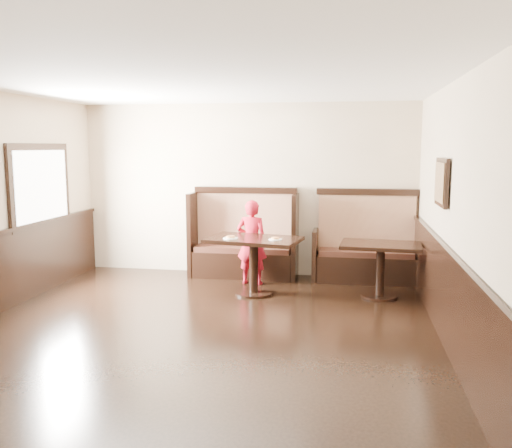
% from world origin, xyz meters
% --- Properties ---
extents(ground, '(7.00, 7.00, 0.00)m').
position_xyz_m(ground, '(0.00, 0.00, 0.00)').
color(ground, black).
rests_on(ground, ground).
extents(room_shell, '(7.00, 7.00, 7.00)m').
position_xyz_m(room_shell, '(-0.30, 0.28, 0.67)').
color(room_shell, '#C6B08F').
rests_on(room_shell, ground).
extents(booth_main, '(1.75, 0.72, 1.45)m').
position_xyz_m(booth_main, '(0.00, 3.30, 0.53)').
color(booth_main, black).
rests_on(booth_main, ground).
extents(booth_neighbor, '(1.65, 0.72, 1.45)m').
position_xyz_m(booth_neighbor, '(1.95, 3.29, 0.48)').
color(booth_neighbor, black).
rests_on(booth_neighbor, ground).
extents(table_main, '(1.41, 1.02, 0.82)m').
position_xyz_m(table_main, '(0.35, 2.23, 0.63)').
color(table_main, black).
rests_on(table_main, ground).
extents(table_neighbor, '(1.15, 0.80, 0.76)m').
position_xyz_m(table_neighbor, '(2.13, 2.38, 0.57)').
color(table_neighbor, black).
rests_on(table_neighbor, ground).
extents(child, '(0.50, 0.35, 1.30)m').
position_xyz_m(child, '(0.22, 2.80, 0.65)').
color(child, '#A61122').
rests_on(child, ground).
extents(pizza_plate_left, '(0.21, 0.21, 0.04)m').
position_xyz_m(pizza_plate_left, '(0.04, 2.11, 0.83)').
color(pizza_plate_left, white).
rests_on(pizza_plate_left, table_main).
extents(pizza_plate_right, '(0.19, 0.19, 0.03)m').
position_xyz_m(pizza_plate_right, '(0.67, 2.12, 0.83)').
color(pizza_plate_right, white).
rests_on(pizza_plate_right, table_main).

